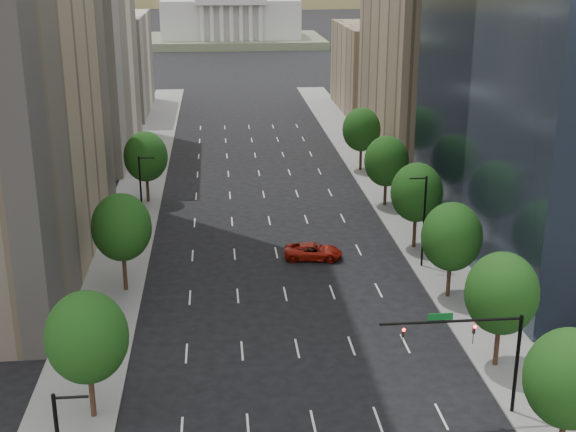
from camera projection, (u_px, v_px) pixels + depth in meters
name	position (u px, v px, depth m)	size (l,w,h in m)	color
sidewalk_left	(119.00, 257.00, 76.43)	(6.00, 200.00, 0.15)	slate
sidewalk_right	(428.00, 247.00, 79.17)	(6.00, 200.00, 0.15)	slate
midrise_cream_left	(77.00, 34.00, 110.60)	(14.00, 30.00, 35.00)	beige
filler_left	(110.00, 64.00, 144.45)	(14.00, 26.00, 18.00)	beige
parking_tan_right	(426.00, 51.00, 112.98)	(14.00, 30.00, 30.00)	#8C7759
filler_right	(378.00, 68.00, 146.35)	(14.00, 26.00, 16.00)	#8C7759
tree_right_0	(569.00, 379.00, 44.31)	(5.20, 5.20, 8.39)	#382316
tree_right_1	(502.00, 294.00, 54.58)	(5.20, 5.20, 8.75)	#382316
tree_right_2	(452.00, 237.00, 65.95)	(5.20, 5.20, 8.61)	#382316
tree_right_3	(417.00, 193.00, 77.18)	(5.20, 5.20, 8.89)	#382316
tree_right_4	(386.00, 161.00, 90.52)	(5.20, 5.20, 8.46)	#382316
tree_right_5	(361.00, 130.00, 105.53)	(5.20, 5.20, 8.75)	#382316
tree_left_0	(87.00, 337.00, 48.33)	(5.20, 5.20, 8.75)	#382316
tree_left_1	(122.00, 227.00, 67.13)	(5.20, 5.20, 8.97)	#382316
tree_left_2	(146.00, 157.00, 91.76)	(5.20, 5.20, 8.68)	#382316
streetlight_rn	(423.00, 219.00, 72.74)	(1.70, 0.20, 9.00)	black
streetlight_ln	(142.00, 195.00, 79.81)	(1.70, 0.20, 9.00)	black
traffic_signal	(481.00, 343.00, 48.79)	(9.12, 0.40, 7.38)	black
capitol	(230.00, 18.00, 254.08)	(60.00, 40.00, 35.20)	#596647
foothills	(266.00, 44.00, 601.88)	(720.00, 413.00, 263.00)	olive
car_red_far	(313.00, 251.00, 76.02)	(2.61, 5.65, 1.57)	#9D160B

